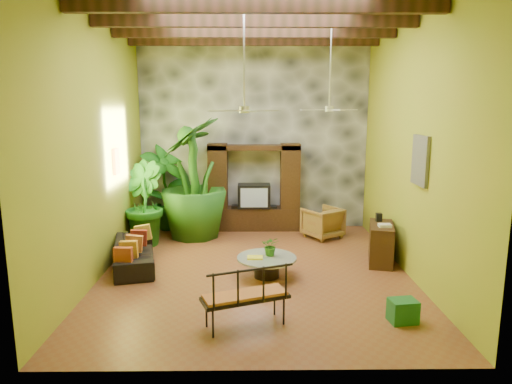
{
  "coord_description": "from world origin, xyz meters",
  "views": [
    {
      "loc": [
        -0.09,
        -8.71,
        3.28
      ],
      "look_at": [
        0.02,
        0.2,
        1.58
      ],
      "focal_mm": 32.0,
      "sensor_mm": 36.0,
      "label": 1
    }
  ],
  "objects_px": {
    "sofa": "(135,254)",
    "iron_bench": "(245,293)",
    "entertainment_center": "(254,194)",
    "ceiling_fan_back": "(329,99)",
    "tall_plant_c": "(193,178)",
    "green_bin": "(403,311)",
    "tall_plant_b": "(142,203)",
    "coffee_table": "(267,264)",
    "tall_plant_a": "(165,187)",
    "side_console": "(381,244)",
    "wicker_armchair": "(323,222)",
    "ceiling_fan_front": "(244,98)"
  },
  "relations": [
    {
      "from": "sofa",
      "to": "wicker_armchair",
      "type": "xyz_separation_m",
      "value": [
        4.2,
        2.09,
        0.1
      ]
    },
    {
      "from": "tall_plant_a",
      "to": "ceiling_fan_back",
      "type": "bearing_deg",
      "value": -26.31
    },
    {
      "from": "iron_bench",
      "to": "entertainment_center",
      "type": "bearing_deg",
      "value": 67.42
    },
    {
      "from": "ceiling_fan_back",
      "to": "coffee_table",
      "type": "xyz_separation_m",
      "value": [
        -1.38,
        -1.52,
        -3.15
      ]
    },
    {
      "from": "entertainment_center",
      "to": "sofa",
      "type": "bearing_deg",
      "value": -130.89
    },
    {
      "from": "tall_plant_b",
      "to": "iron_bench",
      "type": "distance_m",
      "value": 4.93
    },
    {
      "from": "entertainment_center",
      "to": "coffee_table",
      "type": "bearing_deg",
      "value": -86.42
    },
    {
      "from": "ceiling_fan_back",
      "to": "iron_bench",
      "type": "xyz_separation_m",
      "value": [
        -1.77,
        -3.59,
        -2.85
      ]
    },
    {
      "from": "side_console",
      "to": "tall_plant_c",
      "type": "bearing_deg",
      "value": 168.06
    },
    {
      "from": "coffee_table",
      "to": "green_bin",
      "type": "relative_size",
      "value": 2.8
    },
    {
      "from": "sofa",
      "to": "wicker_armchair",
      "type": "distance_m",
      "value": 4.69
    },
    {
      "from": "sofa",
      "to": "entertainment_center",
      "type": "bearing_deg",
      "value": -54.31
    },
    {
      "from": "entertainment_center",
      "to": "tall_plant_b",
      "type": "bearing_deg",
      "value": -154.0
    },
    {
      "from": "tall_plant_b",
      "to": "iron_bench",
      "type": "bearing_deg",
      "value": -59.7
    },
    {
      "from": "tall_plant_a",
      "to": "tall_plant_c",
      "type": "bearing_deg",
      "value": -39.47
    },
    {
      "from": "tall_plant_b",
      "to": "tall_plant_a",
      "type": "bearing_deg",
      "value": 76.8
    },
    {
      "from": "wicker_armchair",
      "to": "iron_bench",
      "type": "relative_size",
      "value": 0.61
    },
    {
      "from": "ceiling_fan_back",
      "to": "tall_plant_b",
      "type": "distance_m",
      "value": 4.93
    },
    {
      "from": "iron_bench",
      "to": "green_bin",
      "type": "bearing_deg",
      "value": -16.72
    },
    {
      "from": "tall_plant_a",
      "to": "green_bin",
      "type": "height_order",
      "value": "tall_plant_a"
    },
    {
      "from": "entertainment_center",
      "to": "coffee_table",
      "type": "relative_size",
      "value": 2.09
    },
    {
      "from": "ceiling_fan_front",
      "to": "ceiling_fan_back",
      "type": "height_order",
      "value": "same"
    },
    {
      "from": "ceiling_fan_back",
      "to": "coffee_table",
      "type": "height_order",
      "value": "ceiling_fan_back"
    },
    {
      "from": "iron_bench",
      "to": "ceiling_fan_back",
      "type": "bearing_deg",
      "value": 42.94
    },
    {
      "from": "sofa",
      "to": "coffee_table",
      "type": "bearing_deg",
      "value": -115.85
    },
    {
      "from": "entertainment_center",
      "to": "tall_plant_a",
      "type": "relative_size",
      "value": 1.03
    },
    {
      "from": "tall_plant_a",
      "to": "wicker_armchair",
      "type": "bearing_deg",
      "value": -10.98
    },
    {
      "from": "ceiling_fan_front",
      "to": "wicker_armchair",
      "type": "relative_size",
      "value": 2.21
    },
    {
      "from": "tall_plant_b",
      "to": "ceiling_fan_front",
      "type": "bearing_deg",
      "value": -42.48
    },
    {
      "from": "ceiling_fan_front",
      "to": "sofa",
      "type": "bearing_deg",
      "value": 163.54
    },
    {
      "from": "wicker_armchair",
      "to": "tall_plant_b",
      "type": "relative_size",
      "value": 0.42
    },
    {
      "from": "tall_plant_c",
      "to": "green_bin",
      "type": "height_order",
      "value": "tall_plant_c"
    },
    {
      "from": "wicker_armchair",
      "to": "coffee_table",
      "type": "height_order",
      "value": "wicker_armchair"
    },
    {
      "from": "sofa",
      "to": "tall_plant_b",
      "type": "height_order",
      "value": "tall_plant_b"
    },
    {
      "from": "entertainment_center",
      "to": "wicker_armchair",
      "type": "bearing_deg",
      "value": -24.28
    },
    {
      "from": "tall_plant_c",
      "to": "green_bin",
      "type": "xyz_separation_m",
      "value": [
        3.75,
        -4.68,
        -1.32
      ]
    },
    {
      "from": "green_bin",
      "to": "tall_plant_b",
      "type": "bearing_deg",
      "value": 140.26
    },
    {
      "from": "sofa",
      "to": "coffee_table",
      "type": "height_order",
      "value": "sofa"
    },
    {
      "from": "wicker_armchair",
      "to": "green_bin",
      "type": "bearing_deg",
      "value": 62.55
    },
    {
      "from": "entertainment_center",
      "to": "tall_plant_c",
      "type": "xyz_separation_m",
      "value": [
        -1.51,
        -0.68,
        0.53
      ]
    },
    {
      "from": "side_console",
      "to": "wicker_armchair",
      "type": "bearing_deg",
      "value": 129.92
    },
    {
      "from": "entertainment_center",
      "to": "green_bin",
      "type": "distance_m",
      "value": 5.86
    },
    {
      "from": "sofa",
      "to": "iron_bench",
      "type": "relative_size",
      "value": 1.41
    },
    {
      "from": "ceiling_fan_front",
      "to": "wicker_armchair",
      "type": "xyz_separation_m",
      "value": [
        1.92,
        2.76,
        -3.02
      ]
    },
    {
      "from": "entertainment_center",
      "to": "ceiling_fan_back",
      "type": "distance_m",
      "value": 3.5
    },
    {
      "from": "tall_plant_b",
      "to": "green_bin",
      "type": "height_order",
      "value": "tall_plant_b"
    },
    {
      "from": "entertainment_center",
      "to": "green_bin",
      "type": "xyz_separation_m",
      "value": [
        2.24,
        -5.36,
        -0.79
      ]
    },
    {
      "from": "coffee_table",
      "to": "green_bin",
      "type": "distance_m",
      "value": 2.78
    },
    {
      "from": "side_console",
      "to": "sofa",
      "type": "bearing_deg",
      "value": -164.15
    },
    {
      "from": "ceiling_fan_back",
      "to": "green_bin",
      "type": "xyz_separation_m",
      "value": [
        0.64,
        -3.42,
        -3.22
      ]
    }
  ]
}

